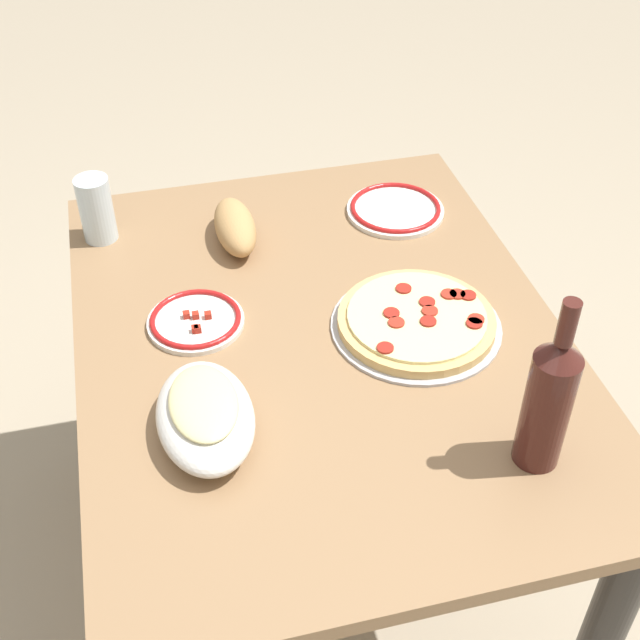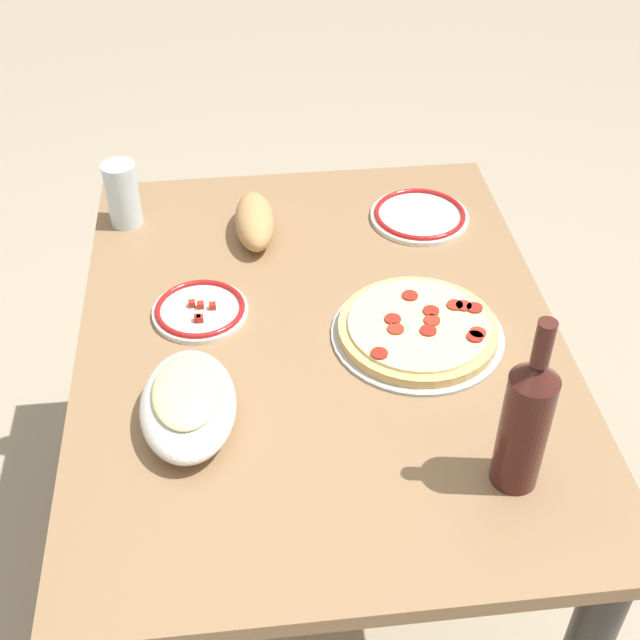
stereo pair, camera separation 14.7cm
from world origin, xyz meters
name	(u,v)px [view 1 (the left image)]	position (x,y,z in m)	size (l,w,h in m)	color
ground_plane	(320,567)	(0.00, 0.00, 0.00)	(8.00, 8.00, 0.00)	tan
dining_table	(320,387)	(0.00, 0.00, 0.59)	(1.10, 0.85, 0.73)	#93704C
pepperoni_pizza	(417,321)	(-0.03, -0.17, 0.74)	(0.30, 0.30, 0.03)	#B7B7BC
baked_pasta_dish	(205,414)	(-0.18, 0.23, 0.77)	(0.24, 0.15, 0.08)	white
wine_bottle	(548,400)	(-0.35, -0.25, 0.85)	(0.07, 0.07, 0.30)	#471E19
water_glass	(96,209)	(0.39, 0.36, 0.79)	(0.07, 0.07, 0.14)	silver
side_plate_near	(395,209)	(0.34, -0.25, 0.73)	(0.21, 0.21, 0.02)	white
side_plate_far	(196,320)	(0.08, 0.21, 0.73)	(0.17, 0.17, 0.02)	white
bread_loaf	(235,227)	(0.31, 0.10, 0.76)	(0.19, 0.08, 0.07)	tan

